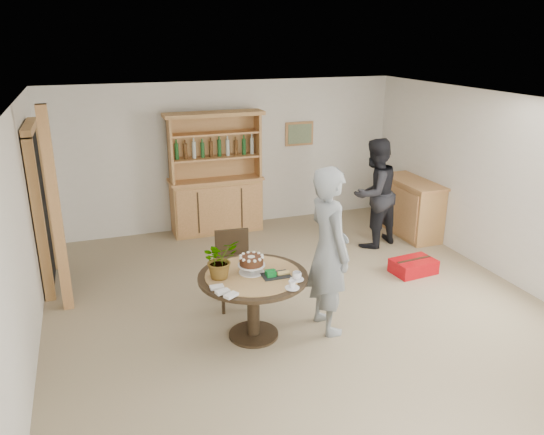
{
  "coord_description": "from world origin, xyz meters",
  "views": [
    {
      "loc": [
        -2.27,
        -5.18,
        3.23
      ],
      "look_at": [
        -0.18,
        0.73,
        1.05
      ],
      "focal_mm": 35.0,
      "sensor_mm": 36.0,
      "label": 1
    }
  ],
  "objects_px": {
    "sideboard": "(411,207)",
    "adult_person": "(374,193)",
    "dining_table": "(253,287)",
    "red_suitcase": "(413,266)",
    "hutch": "(216,192)",
    "dining_chair": "(234,263)",
    "teen_boy": "(329,251)"
  },
  "relations": [
    {
      "from": "hutch",
      "to": "teen_boy",
      "type": "xyz_separation_m",
      "value": [
        0.43,
        -3.53,
        0.27
      ]
    },
    {
      "from": "adult_person",
      "to": "red_suitcase",
      "type": "height_order",
      "value": "adult_person"
    },
    {
      "from": "sideboard",
      "to": "dining_table",
      "type": "xyz_separation_m",
      "value": [
        -3.46,
        -2.19,
        0.13
      ]
    },
    {
      "from": "dining_table",
      "to": "adult_person",
      "type": "distance_m",
      "value": 3.28
    },
    {
      "from": "hutch",
      "to": "red_suitcase",
      "type": "height_order",
      "value": "hutch"
    },
    {
      "from": "adult_person",
      "to": "red_suitcase",
      "type": "distance_m",
      "value": 1.37
    },
    {
      "from": "hutch",
      "to": "adult_person",
      "type": "bearing_deg",
      "value": -33.8
    },
    {
      "from": "dining_table",
      "to": "dining_chair",
      "type": "relative_size",
      "value": 1.27
    },
    {
      "from": "dining_table",
      "to": "dining_chair",
      "type": "xyz_separation_m",
      "value": [
        0.01,
        0.83,
        -0.07
      ]
    },
    {
      "from": "sideboard",
      "to": "dining_chair",
      "type": "xyz_separation_m",
      "value": [
        -3.46,
        -1.36,
        0.06
      ]
    },
    {
      "from": "sideboard",
      "to": "hutch",
      "type": "bearing_deg",
      "value": 157.79
    },
    {
      "from": "dining_table",
      "to": "hutch",
      "type": "bearing_deg",
      "value": 82.95
    },
    {
      "from": "teen_boy",
      "to": "red_suitcase",
      "type": "relative_size",
      "value": 3.01
    },
    {
      "from": "sideboard",
      "to": "red_suitcase",
      "type": "bearing_deg",
      "value": -121.13
    },
    {
      "from": "dining_table",
      "to": "teen_boy",
      "type": "distance_m",
      "value": 0.93
    },
    {
      "from": "dining_table",
      "to": "adult_person",
      "type": "relative_size",
      "value": 0.69
    },
    {
      "from": "hutch",
      "to": "dining_table",
      "type": "height_order",
      "value": "hutch"
    },
    {
      "from": "hutch",
      "to": "dining_table",
      "type": "bearing_deg",
      "value": -97.05
    },
    {
      "from": "red_suitcase",
      "to": "dining_chair",
      "type": "bearing_deg",
      "value": 174.38
    },
    {
      "from": "dining_chair",
      "to": "teen_boy",
      "type": "height_order",
      "value": "teen_boy"
    },
    {
      "from": "dining_table",
      "to": "red_suitcase",
      "type": "height_order",
      "value": "dining_table"
    },
    {
      "from": "dining_table",
      "to": "dining_chair",
      "type": "bearing_deg",
      "value": 89.43
    },
    {
      "from": "hutch",
      "to": "teen_boy",
      "type": "distance_m",
      "value": 3.56
    },
    {
      "from": "hutch",
      "to": "adult_person",
      "type": "relative_size",
      "value": 1.18
    },
    {
      "from": "red_suitcase",
      "to": "adult_person",
      "type": "bearing_deg",
      "value": 86.18
    },
    {
      "from": "hutch",
      "to": "sideboard",
      "type": "xyz_separation_m",
      "value": [
        3.04,
        -1.24,
        -0.22
      ]
    },
    {
      "from": "sideboard",
      "to": "adult_person",
      "type": "height_order",
      "value": "adult_person"
    },
    {
      "from": "hutch",
      "to": "red_suitcase",
      "type": "xyz_separation_m",
      "value": [
        2.22,
        -2.6,
        -0.59
      ]
    },
    {
      "from": "sideboard",
      "to": "dining_chair",
      "type": "height_order",
      "value": "dining_chair"
    },
    {
      "from": "dining_table",
      "to": "adult_person",
      "type": "bearing_deg",
      "value": 36.97
    },
    {
      "from": "sideboard",
      "to": "dining_table",
      "type": "height_order",
      "value": "sideboard"
    },
    {
      "from": "dining_table",
      "to": "teen_boy",
      "type": "relative_size",
      "value": 0.63
    }
  ]
}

